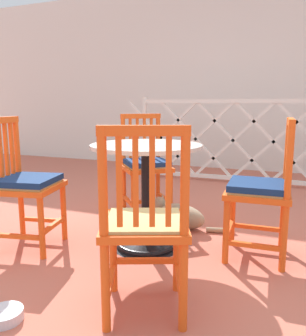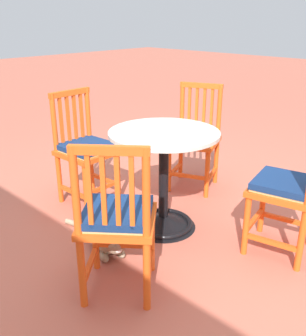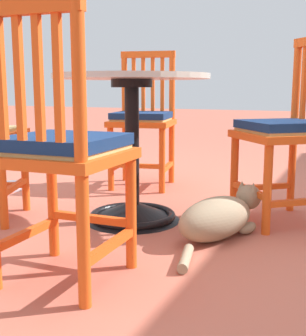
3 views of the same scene
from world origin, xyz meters
name	(u,v)px [view 2 (image 2 of 3)]	position (x,y,z in m)	size (l,w,h in m)	color
ground_plane	(171,223)	(0.00, 0.00, 0.00)	(24.00, 24.00, 0.00)	#BC604C
cafe_table	(163,191)	(0.01, 0.08, 0.28)	(0.76, 0.76, 0.73)	black
orange_chair_at_corner	(195,140)	(0.31, -0.66, 0.43)	(0.52, 0.52, 0.91)	#EA5619
orange_chair_by_planter	(85,150)	(0.76, 0.19, 0.45)	(0.42, 0.42, 0.91)	#EA5619
orange_chair_facing_out	(117,220)	(-0.29, 0.78, 0.45)	(0.56, 0.56, 0.91)	#EA5619
orange_chair_tucked_in	(288,189)	(-0.76, -0.23, 0.45)	(0.47, 0.47, 0.91)	#EA5619
tabby_cat	(105,236)	(0.09, 0.56, 0.10)	(0.74, 0.35, 0.23)	#9E896B
pet_water_bowl	(267,191)	(-0.27, -0.97, 0.03)	(0.17, 0.17, 0.05)	silver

